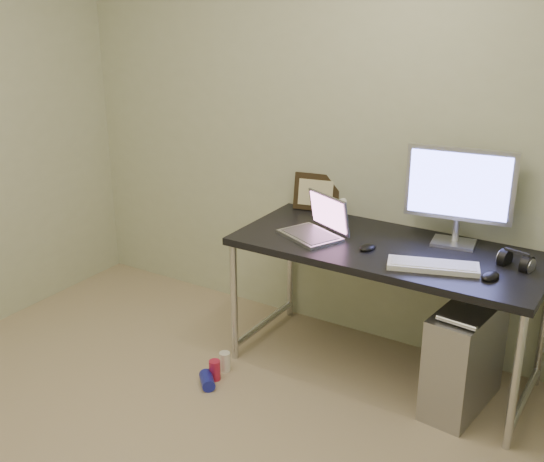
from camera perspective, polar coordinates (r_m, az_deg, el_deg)
The scene contains 16 objects.
wall_back at distance 4.02m, azimuth 4.44°, elevation 8.57°, with size 3.50×0.02×2.50m, color beige.
desk at distance 3.65m, azimuth 9.61°, elevation -2.41°, with size 1.63×0.71×0.75m.
tower_computer at distance 3.62m, azimuth 15.79°, elevation -10.13°, with size 0.29×0.55×0.59m.
cable_a at distance 3.92m, azimuth 16.92°, elevation -5.81°, with size 0.01×0.01×0.70m, color black.
cable_b at distance 3.89m, azimuth 18.09°, elevation -6.46°, with size 0.01×0.01×0.72m, color black.
can_red at distance 3.82m, azimuth -4.81°, elevation -11.52°, with size 0.06×0.06×0.11m, color #CA2046.
can_white at distance 3.89m, azimuth -3.97°, elevation -10.85°, with size 0.06×0.06×0.11m, color white.
can_blue at distance 3.77m, azimuth -5.45°, elevation -12.35°, with size 0.07×0.07×0.13m, color #1D23AA.
laptop at distance 3.72m, azimuth 3.80°, elevation 0.38°, with size 0.40×0.37×0.22m.
monitor at distance 3.64m, azimuth 15.40°, elevation 3.41°, with size 0.55×0.19×0.52m.
keyboard at distance 3.39m, azimuth 13.32°, elevation -2.87°, with size 0.44×0.14×0.03m, color white.
mouse_right at distance 3.35m, azimuth 17.81°, elevation -3.47°, with size 0.08×0.12×0.04m, color black.
mouse_left at distance 3.56m, azimuth 8.01°, elevation -1.26°, with size 0.07×0.11×0.04m, color black.
headphones at distance 3.52m, azimuth 19.72°, elevation -2.42°, with size 0.18×0.10×0.11m.
picture_frame at distance 4.11m, azimuth 3.75°, elevation 3.25°, with size 0.28×0.03×0.22m, color black.
webcam at distance 3.94m, azimuth 5.88°, elevation 2.23°, with size 0.05×0.04×0.13m.
Camera 1 is at (1.80, -1.75, 2.08)m, focal length 45.00 mm.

